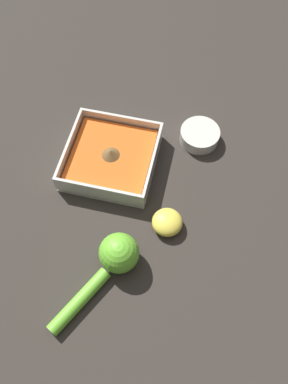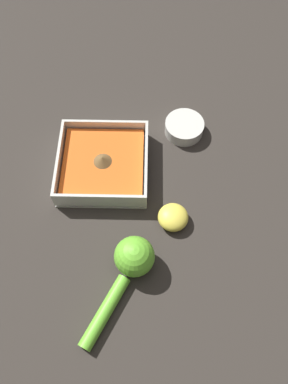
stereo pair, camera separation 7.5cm
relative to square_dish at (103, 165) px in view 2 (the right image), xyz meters
The scene contains 5 objects.
ground_plane 0.02m from the square_dish, 30.92° to the right, with size 4.00×4.00×0.00m, color #332D28.
square_dish is the anchor object (origin of this frame).
spice_bowl 0.21m from the square_dish, 59.14° to the right, with size 0.09×0.09×0.03m.
lemon_squeezer 0.24m from the square_dish, 163.75° to the right, with size 0.20×0.13×0.08m.
lemon_half 0.19m from the square_dish, 129.10° to the right, with size 0.06×0.06×0.03m.
Camera 2 is at (-0.45, -0.09, 0.71)m, focal length 35.00 mm.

